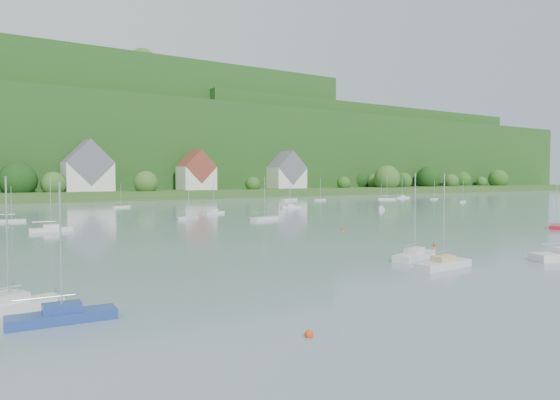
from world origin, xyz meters
name	(u,v)px	position (x,y,z in m)	size (l,w,h in m)	color
far_shore_strip	(66,195)	(0.00, 200.00, 1.50)	(600.00, 60.00, 3.00)	#29531F
forested_ridge	(38,145)	(0.39, 268.57, 22.89)	(620.00, 181.22, 69.89)	#174014
village_building_2	(88,170)	(5.00, 188.00, 10.27)	(16.00, 11.44, 18.00)	silver
village_building_3	(196,173)	(45.00, 186.00, 9.43)	(13.00, 10.40, 15.50)	silver
village_building_4	(287,173)	(90.00, 190.00, 9.59)	(15.00, 10.40, 16.50)	silver
near_sailboat_1	(62,315)	(-31.54, 30.83, 0.42)	(5.76, 1.95, 7.65)	navy
near_sailboat_2	(443,263)	(-0.48, 30.54, 0.44)	(6.22, 2.20, 8.23)	silver
near_sailboat_3	(414,254)	(1.27, 35.42, 0.44)	(6.41, 3.55, 8.34)	silver
near_sailboat_6	(9,305)	(-33.77, 34.76, 0.43)	(6.15, 3.02, 8.00)	silver
near_sailboat_7	(556,226)	(42.58, 44.18, 0.35)	(6.01, 4.03, 7.93)	maroon
mooring_buoy_0	(309,337)	(-21.73, 21.39, 0.00)	(0.47, 0.47, 0.47)	red
mooring_buoy_2	(435,246)	(10.43, 40.66, 0.00)	(0.43, 0.43, 0.43)	red
mooring_buoy_3	(343,229)	(13.69, 60.92, 0.00)	(0.48, 0.48, 0.48)	red
far_sailboat_cluster	(183,208)	(11.07, 117.37, 0.37)	(192.18, 73.78, 8.71)	silver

